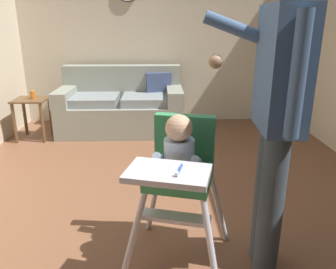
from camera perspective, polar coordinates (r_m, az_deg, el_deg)
ground at (r=2.67m, az=-0.30°, el=-14.82°), size 5.60×7.05×0.10m
wall_far at (r=4.99m, az=-1.19°, el=17.09°), size 4.80×0.06×2.59m
couch at (r=4.62m, az=-7.87°, el=4.77°), size 1.64×0.86×0.86m
high_chair at (r=1.90m, az=1.98°, el=-5.05°), size 0.73×0.82×0.96m
adult_standing at (r=1.87m, az=18.12°, el=3.51°), size 0.51×0.52×1.69m
toy_ball at (r=3.13m, az=1.56°, el=-6.12°), size 0.22×0.22×0.22m
side_table at (r=4.56m, az=-22.25°, el=3.97°), size 0.40×0.40×0.52m
sippy_cup at (r=4.51m, az=-22.10°, el=6.32°), size 0.07×0.07×0.10m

